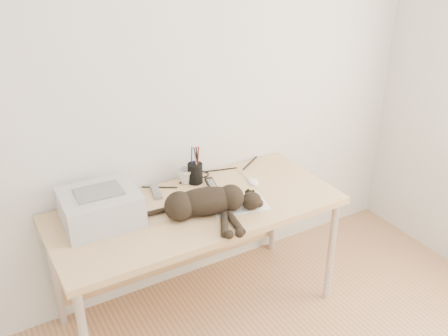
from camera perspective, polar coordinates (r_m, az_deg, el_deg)
wall_back at (r=2.81m, az=-6.83°, el=8.78°), size 3.50×0.00×3.50m
desk at (r=2.88m, az=-3.88°, el=-5.90°), size 1.60×0.70×0.74m
printer at (r=2.64m, az=-13.94°, el=-4.35°), size 0.40×0.34×0.18m
papers at (r=2.76m, az=1.25°, el=-4.07°), size 0.39×0.32×0.01m
cat at (r=2.63m, az=-2.36°, el=-4.07°), size 0.68×0.46×0.16m
mug at (r=2.97m, az=-4.37°, el=-0.90°), size 0.13×0.13×0.09m
pen_cup at (r=2.96m, az=-3.32°, el=-0.56°), size 0.09×0.09×0.23m
remote_grey at (r=2.89m, az=-7.80°, el=-2.69°), size 0.08×0.17×0.02m
remote_black at (r=2.94m, az=-1.41°, el=-1.93°), size 0.08×0.17×0.02m
mouse at (r=2.98m, az=3.34°, el=-1.42°), size 0.08×0.11×0.03m
cable_tangle at (r=2.99m, az=-5.88°, el=-1.63°), size 1.36×0.08×0.01m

